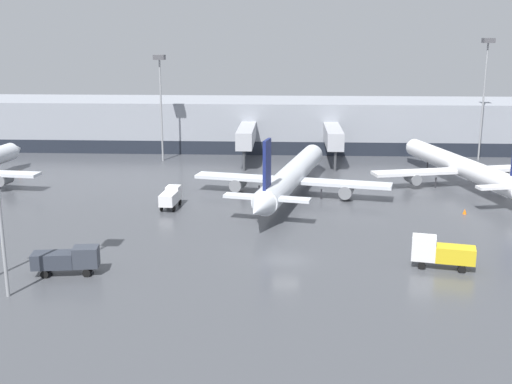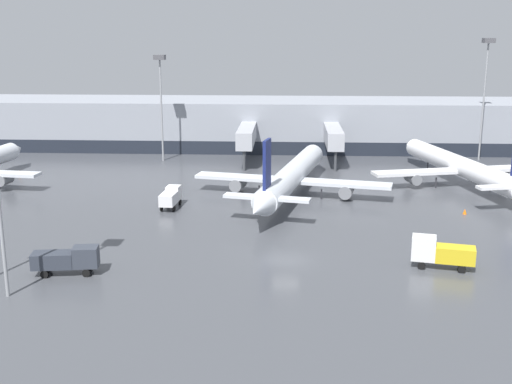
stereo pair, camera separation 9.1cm
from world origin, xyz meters
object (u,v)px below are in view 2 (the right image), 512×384
(parked_jet_0, at_px, (462,167))
(apron_light_mast_4, at_px, (160,77))
(apron_light_mast_0, at_px, (487,66))
(service_truck_1, at_px, (440,252))
(service_truck_3, at_px, (67,259))
(traffic_cone_3, at_px, (465,211))
(traffic_cone_2, at_px, (20,173))
(service_truck_2, at_px, (171,197))
(parked_jet_1, at_px, (291,176))

(parked_jet_0, height_order, apron_light_mast_4, apron_light_mast_4)
(apron_light_mast_0, bearing_deg, apron_light_mast_4, -176.01)
(service_truck_1, relative_size, service_truck_3, 0.98)
(traffic_cone_3, bearing_deg, parked_jet_0, 77.44)
(service_truck_3, xyz_separation_m, traffic_cone_2, (-21.34, 40.34, -1.08))
(traffic_cone_3, bearing_deg, service_truck_2, 178.43)
(parked_jet_1, distance_m, service_truck_2, 16.58)
(apron_light_mast_0, bearing_deg, service_truck_2, -144.64)
(service_truck_2, xyz_separation_m, apron_light_mast_0, (47.39, 33.63, 14.41))
(service_truck_2, relative_size, traffic_cone_2, 6.40)
(traffic_cone_2, bearing_deg, apron_light_mast_4, 31.86)
(parked_jet_1, xyz_separation_m, service_truck_1, (13.80, -26.42, -1.06))
(parked_jet_0, relative_size, apron_light_mast_0, 1.82)
(apron_light_mast_0, distance_m, apron_light_mast_4, 54.30)
(parked_jet_1, bearing_deg, parked_jet_0, -61.41)
(service_truck_2, relative_size, traffic_cone_3, 7.44)
(service_truck_2, xyz_separation_m, traffic_cone_2, (-26.64, 17.49, -1.05))
(service_truck_1, bearing_deg, traffic_cone_3, -98.85)
(service_truck_2, height_order, apron_light_mast_4, apron_light_mast_4)
(service_truck_1, bearing_deg, service_truck_2, -21.81)
(parked_jet_0, height_order, parked_jet_1, parked_jet_1)
(parked_jet_0, height_order, traffic_cone_2, parked_jet_0)
(traffic_cone_2, xyz_separation_m, apron_light_mast_4, (19.89, 12.36, 13.64))
(parked_jet_1, relative_size, traffic_cone_2, 49.50)
(apron_light_mast_4, bearing_deg, traffic_cone_2, -148.14)
(service_truck_2, height_order, service_truck_3, service_truck_3)
(service_truck_1, height_order, service_truck_3, service_truck_1)
(parked_jet_1, distance_m, service_truck_1, 29.83)
(parked_jet_1, xyz_separation_m, traffic_cone_3, (20.97, -7.88, -2.32))
(service_truck_1, height_order, apron_light_mast_0, apron_light_mast_0)
(apron_light_mast_0, xyz_separation_m, apron_light_mast_4, (-54.14, -3.78, -1.83))
(service_truck_3, height_order, apron_light_mast_4, apron_light_mast_4)
(apron_light_mast_4, bearing_deg, parked_jet_1, -46.51)
(service_truck_3, relative_size, apron_light_mast_4, 0.34)
(service_truck_1, bearing_deg, service_truck_3, 17.85)
(parked_jet_0, distance_m, apron_light_mast_0, 24.99)
(service_truck_3, distance_m, apron_light_mast_0, 78.56)
(traffic_cone_2, relative_size, apron_light_mast_0, 0.04)
(parked_jet_0, relative_size, traffic_cone_2, 48.18)
(traffic_cone_3, xyz_separation_m, apron_light_mast_4, (-42.75, 30.84, 13.69))
(service_truck_3, bearing_deg, apron_light_mast_0, 39.16)
(traffic_cone_3, bearing_deg, service_truck_3, -152.12)
(parked_jet_1, distance_m, traffic_cone_3, 22.53)
(parked_jet_0, relative_size, service_truck_1, 6.22)
(service_truck_3, bearing_deg, parked_jet_1, 47.82)
(apron_light_mast_4, bearing_deg, service_truck_2, -77.26)
(parked_jet_0, xyz_separation_m, apron_light_mast_0, (8.06, 19.67, 13.14))
(service_truck_2, bearing_deg, service_truck_3, 171.81)
(traffic_cone_2, bearing_deg, parked_jet_1, -14.27)
(apron_light_mast_0, relative_size, apron_light_mast_4, 1.15)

